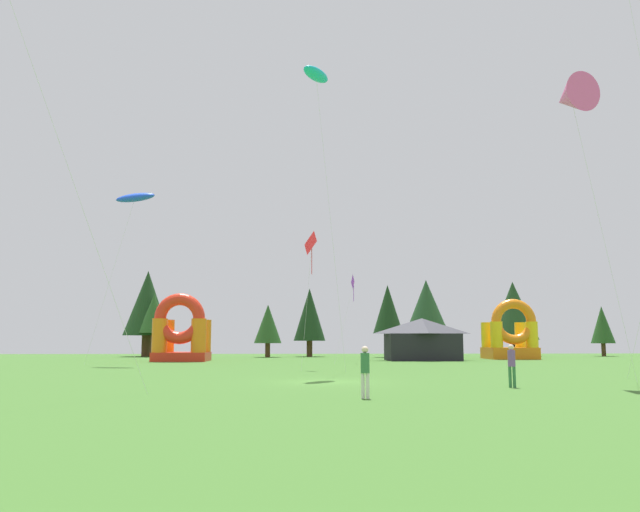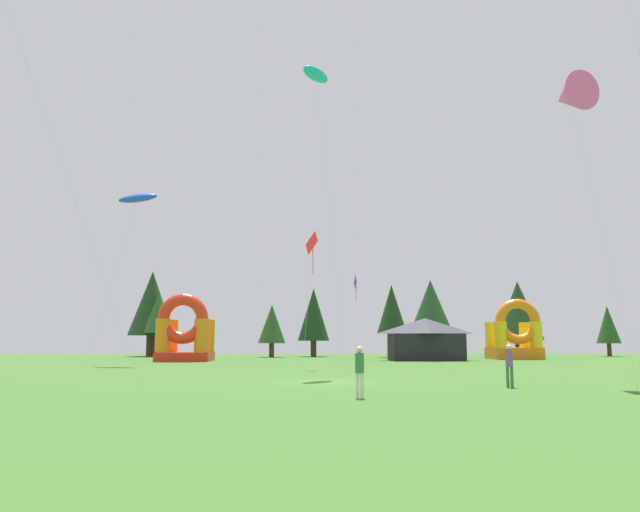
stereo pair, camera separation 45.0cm
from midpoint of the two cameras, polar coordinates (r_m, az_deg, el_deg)
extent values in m
plane|color=#3D6B28|center=(30.16, 0.87, -11.24)|extent=(120.00, 120.00, 0.00)
cylinder|color=silver|center=(23.12, -22.09, 9.01)|extent=(5.10, 5.47, 16.63)
pyramid|color=red|center=(43.13, -0.24, 0.97)|extent=(1.06, 1.39, 1.27)
cylinder|color=red|center=(42.95, -0.35, -0.31)|extent=(0.04, 0.04, 2.01)
cylinder|color=silver|center=(41.60, -0.80, -4.46)|extent=(0.73, 2.15, 8.36)
pyramid|color=purple|center=(54.55, 3.57, -2.40)|extent=(0.25, 0.95, 0.94)
cylinder|color=purple|center=(54.47, 3.51, -3.25)|extent=(0.04, 0.04, 1.63)
cylinder|color=silver|center=(53.11, 2.66, -5.95)|extent=(1.85, 2.32, 6.83)
cone|color=#EA599E|center=(32.99, 21.93, 13.22)|extent=(2.29, 2.21, 1.95)
cylinder|color=silver|center=(32.24, 24.46, 1.56)|extent=(2.74, 0.76, 13.33)
ellipsoid|color=#19B7CC|center=(38.60, -0.04, 16.01)|extent=(2.11, 2.64, 0.68)
cylinder|color=silver|center=(37.69, 1.36, 2.76)|extent=(1.97, 3.33, 17.37)
ellipsoid|color=blue|center=(52.60, -15.82, 5.03)|extent=(3.49, 2.00, 1.16)
cylinder|color=silver|center=(52.49, -17.90, -2.12)|extent=(3.66, 0.87, 13.14)
cylinder|color=silver|center=(21.66, 3.98, -11.56)|extent=(0.16, 0.16, 0.84)
cylinder|color=silver|center=(21.62, 4.42, -11.56)|extent=(0.16, 0.16, 0.84)
cylinder|color=#33723F|center=(21.60, 4.18, -9.57)|extent=(0.38, 0.38, 0.66)
sphere|color=beige|center=(21.59, 4.17, -8.38)|extent=(0.23, 0.23, 0.23)
cylinder|color=#33723F|center=(27.56, 16.97, -10.37)|extent=(0.16, 0.16, 0.85)
cylinder|color=#33723F|center=(27.54, 17.33, -10.36)|extent=(0.16, 0.16, 0.85)
cylinder|color=#724C8C|center=(27.52, 17.09, -8.78)|extent=(0.40, 0.40, 0.68)
sphere|color=beige|center=(27.51, 17.05, -7.84)|extent=(0.23, 0.23, 0.23)
cube|color=red|center=(60.77, -11.81, -8.84)|extent=(4.86, 4.89, 0.81)
cylinder|color=orange|center=(59.34, -13.73, -6.96)|extent=(1.36, 1.36, 3.04)
cylinder|color=orange|center=(58.74, -10.36, -7.04)|extent=(1.36, 1.36, 3.04)
cylinder|color=orange|center=(62.81, -13.07, -7.00)|extent=(1.36, 1.36, 3.04)
cylinder|color=orange|center=(62.23, -9.89, -7.08)|extent=(1.36, 1.36, 3.04)
torus|color=red|center=(59.04, -12.01, -5.53)|extent=(4.59, 1.09, 4.59)
cube|color=orange|center=(68.61, 17.21, -8.35)|extent=(4.82, 4.33, 1.16)
cylinder|color=yellow|center=(66.55, 16.11, -6.80)|extent=(1.21, 1.21, 2.61)
cylinder|color=yellow|center=(67.75, 19.03, -6.69)|extent=(1.21, 1.21, 2.61)
cylinder|color=yellow|center=(69.52, 15.32, -6.85)|extent=(1.21, 1.21, 2.61)
cylinder|color=yellow|center=(70.67, 18.13, -6.75)|extent=(1.21, 1.21, 2.61)
torus|color=orange|center=(67.15, 17.54, -5.64)|extent=(4.57, 0.97, 4.57)
cube|color=black|center=(61.60, 9.69, -8.07)|extent=(6.70, 4.41, 2.53)
pyramid|color=#3F3F47|center=(61.61, 9.65, -6.22)|extent=(6.70, 4.41, 1.46)
cylinder|color=#4C331E|center=(77.90, -14.84, -7.82)|extent=(0.97, 0.97, 2.47)
cone|color=#193819|center=(78.01, -14.72, -4.11)|extent=(5.40, 5.40, 7.62)
cylinder|color=#4C331E|center=(76.16, -14.26, -7.75)|extent=(0.62, 0.62, 2.73)
cone|color=#234C1E|center=(76.22, -14.17, -5.03)|extent=(3.45, 3.45, 4.50)
cylinder|color=#4C331E|center=(72.46, -4.20, -8.44)|extent=(0.56, 0.56, 1.57)
cone|color=#234C1E|center=(72.47, -4.17, -6.09)|extent=(3.12, 3.12, 4.37)
cylinder|color=#4C331E|center=(74.50, -0.41, -8.33)|extent=(0.67, 0.67, 1.84)
cone|color=#193819|center=(74.55, -0.41, -5.27)|extent=(3.70, 3.70, 6.13)
cylinder|color=#4C331E|center=(72.00, 6.69, -7.98)|extent=(0.60, 0.60, 2.67)
cone|color=#193819|center=(72.08, 6.64, -4.75)|extent=(3.35, 3.35, 5.46)
cylinder|color=#4C331E|center=(77.77, 10.18, -8.28)|extent=(1.10, 1.10, 1.57)
cone|color=#1E4221|center=(77.84, 10.10, -4.90)|extent=(6.09, 6.09, 7.60)
cylinder|color=#4C331E|center=(80.22, 17.67, -7.88)|extent=(1.03, 1.03, 1.95)
cone|color=#193819|center=(80.29, 17.55, -4.68)|extent=(5.72, 5.72, 7.01)
cylinder|color=#4C331E|center=(83.63, 24.71, -7.67)|extent=(0.50, 0.50, 1.53)
cone|color=#234C1E|center=(83.64, 24.60, -5.62)|extent=(2.78, 2.78, 4.44)
camera|label=1|loc=(0.23, -89.65, -0.05)|focal=35.61mm
camera|label=2|loc=(0.23, 90.35, 0.05)|focal=35.61mm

